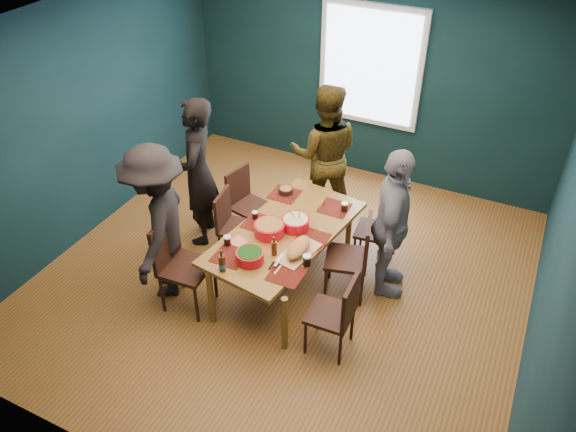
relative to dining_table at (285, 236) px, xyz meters
name	(u,v)px	position (x,y,z in m)	size (l,w,h in m)	color
room	(297,158)	(-0.04, 0.34, 0.74)	(5.01, 5.01, 2.71)	olive
dining_table	(285,236)	(0.00, 0.00, 0.00)	(1.17, 1.94, 0.69)	olive
chair_left_far	(244,198)	(-0.82, 0.58, -0.13)	(0.46, 0.46, 0.86)	black
chair_left_mid	(231,221)	(-0.74, 0.14, -0.14)	(0.43, 0.43, 0.84)	black
chair_left_near	(177,258)	(-0.83, -0.74, -0.04)	(0.48, 0.48, 1.01)	black
chair_right_far	(382,226)	(0.80, 0.76, -0.13)	(0.42, 0.42, 0.85)	black
chair_right_mid	(356,253)	(0.72, 0.15, -0.08)	(0.52, 0.52, 0.94)	black
chair_right_near	(339,310)	(0.85, -0.63, -0.11)	(0.41, 0.41, 0.88)	black
person_far_left	(198,173)	(-1.23, 0.30, 0.26)	(0.65, 0.42, 1.77)	black
person_back	(325,154)	(-0.13, 1.34, 0.24)	(0.84, 0.66, 1.74)	black
person_right	(392,225)	(0.99, 0.38, 0.21)	(0.98, 0.41, 1.67)	silver
person_near_left	(158,224)	(-1.09, -0.63, 0.23)	(1.11, 0.64, 1.71)	black
bowl_salad	(269,229)	(-0.12, -0.12, 0.13)	(0.31, 0.31, 0.13)	red
bowl_dumpling	(295,223)	(0.07, 0.09, 0.13)	(0.29, 0.29, 0.27)	red
bowl_herbs	(250,256)	(-0.09, -0.57, 0.13)	(0.27, 0.27, 0.12)	red
cutting_board	(298,249)	(0.27, -0.27, 0.13)	(0.33, 0.61, 0.13)	tan
small_bowl	(286,190)	(-0.30, 0.63, 0.10)	(0.16, 0.16, 0.07)	black
beer_bottle_a	(222,263)	(-0.26, -0.80, 0.15)	(0.07, 0.07, 0.24)	#42210B
beer_bottle_b	(274,248)	(0.07, -0.38, 0.15)	(0.05, 0.05, 0.21)	#42210B
cola_glass_a	(227,240)	(-0.42, -0.45, 0.12)	(0.07, 0.07, 0.10)	black
cola_glass_b	(307,260)	(0.41, -0.38, 0.13)	(0.08, 0.08, 0.11)	black
cola_glass_c	(345,207)	(0.42, 0.59, 0.12)	(0.07, 0.07, 0.10)	black
cola_glass_d	(255,215)	(-0.38, 0.05, 0.11)	(0.06, 0.06, 0.09)	black
napkin_a	(321,235)	(0.36, 0.09, 0.07)	(0.16, 0.16, 0.00)	#E07C5E
napkin_b	(238,242)	(-0.35, -0.37, 0.07)	(0.15, 0.15, 0.00)	#E07C5E
napkin_c	(289,280)	(0.35, -0.65, 0.07)	(0.14, 0.14, 0.00)	#E07C5E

